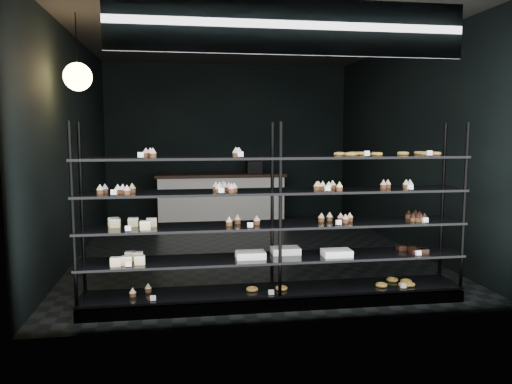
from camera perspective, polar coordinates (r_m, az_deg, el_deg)
The scene contains 5 objects.
room at distance 7.52m, azimuth -1.00°, elevation 5.28°, with size 5.01×6.01×3.20m.
display_shelf at distance 5.23m, azimuth 1.98°, elevation -6.16°, with size 4.00×0.50×1.91m.
signage at distance 4.73m, azimuth 4.00°, elevation 18.34°, with size 3.30×0.05×0.50m.
pendant_lamp at distance 6.33m, azimuth -19.70°, elevation 12.30°, with size 0.33×0.33×0.89m.
service_counter at distance 10.07m, azimuth -3.97°, elevation -0.61°, with size 2.58×0.65×1.23m.
Camera 1 is at (-1.01, -7.45, 1.81)m, focal length 35.00 mm.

